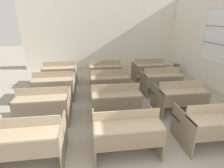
% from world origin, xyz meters
% --- Properties ---
extents(wall_back, '(7.11, 0.06, 3.11)m').
position_xyz_m(wall_back, '(0.00, 7.30, 1.55)').
color(wall_back, white).
rests_on(wall_back, ground_plane).
extents(bench_front_left, '(1.13, 0.81, 0.85)m').
position_xyz_m(bench_front_left, '(-1.68, 1.39, 0.45)').
color(bench_front_left, '#7F6F58').
rests_on(bench_front_left, ground_plane).
extents(bench_front_center, '(1.13, 0.81, 0.85)m').
position_xyz_m(bench_front_center, '(-0.06, 1.39, 0.45)').
color(bench_front_center, '#7D6E57').
rests_on(bench_front_center, ground_plane).
extents(bench_front_right, '(1.13, 0.81, 0.85)m').
position_xyz_m(bench_front_right, '(1.56, 1.41, 0.45)').
color(bench_front_right, '#83735C').
rests_on(bench_front_right, ground_plane).
extents(bench_second_left, '(1.13, 0.81, 0.85)m').
position_xyz_m(bench_second_left, '(-1.69, 2.62, 0.45)').
color(bench_second_left, '#81725B').
rests_on(bench_second_left, ground_plane).
extents(bench_second_center, '(1.13, 0.81, 0.85)m').
position_xyz_m(bench_second_center, '(-0.06, 2.63, 0.45)').
color(bench_second_center, '#786952').
rests_on(bench_second_center, ground_plane).
extents(bench_second_right, '(1.13, 0.81, 0.85)m').
position_xyz_m(bench_second_right, '(1.55, 2.60, 0.45)').
color(bench_second_right, '#82725B').
rests_on(bench_second_right, ground_plane).
extents(bench_third_left, '(1.13, 0.81, 0.85)m').
position_xyz_m(bench_third_left, '(-1.67, 3.83, 0.45)').
color(bench_third_left, '#82735C').
rests_on(bench_third_left, ground_plane).
extents(bench_third_center, '(1.13, 0.81, 0.85)m').
position_xyz_m(bench_third_center, '(-0.06, 3.84, 0.45)').
color(bench_third_center, '#7D6D56').
rests_on(bench_third_center, ground_plane).
extents(bench_third_right, '(1.13, 0.81, 0.85)m').
position_xyz_m(bench_third_right, '(1.57, 3.84, 0.45)').
color(bench_third_right, '#83745D').
rests_on(bench_third_right, ground_plane).
extents(bench_back_left, '(1.13, 0.81, 0.85)m').
position_xyz_m(bench_back_left, '(-1.67, 5.07, 0.45)').
color(bench_back_left, gray).
rests_on(bench_back_left, ground_plane).
extents(bench_back_center, '(1.13, 0.81, 0.85)m').
position_xyz_m(bench_back_center, '(-0.07, 5.06, 0.45)').
color(bench_back_center, '#7F6F58').
rests_on(bench_back_center, ground_plane).
extents(bench_back_right, '(1.13, 0.81, 0.85)m').
position_xyz_m(bench_back_right, '(1.58, 5.05, 0.45)').
color(bench_back_right, '#7D6E57').
rests_on(bench_back_right, ground_plane).
extents(wastepaper_bin, '(0.27, 0.27, 0.37)m').
position_xyz_m(wastepaper_bin, '(3.17, 5.94, 0.19)').
color(wastepaper_bin, '#474C51').
rests_on(wastepaper_bin, ground_plane).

